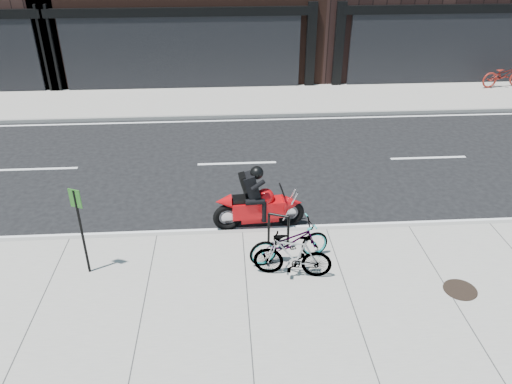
{
  "coord_description": "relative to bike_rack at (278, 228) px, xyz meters",
  "views": [
    {
      "loc": [
        -0.33,
        -11.78,
        6.67
      ],
      "look_at": [
        0.36,
        -1.45,
        0.9
      ],
      "focal_mm": 35.0,
      "sensor_mm": 36.0,
      "label": 1
    }
  ],
  "objects": [
    {
      "name": "bicycle_far",
      "position": [
        10.93,
        11.22,
        0.03
      ],
      "size": [
        2.1,
        1.04,
        1.06
      ],
      "primitive_type": "imported",
      "rotation": [
        0.0,
        0.0,
        1.75
      ],
      "color": "maroon",
      "rests_on": "sidewalk_far"
    },
    {
      "name": "bike_rack",
      "position": [
        0.0,
        0.0,
        0.0
      ],
      "size": [
        0.47,
        0.23,
        0.84
      ],
      "rotation": [
        0.0,
        0.0,
        -0.39
      ],
      "color": "black",
      "rests_on": "sidewalk_near"
    },
    {
      "name": "bicycle_rear",
      "position": [
        0.18,
        -1.04,
        -0.01
      ],
      "size": [
        1.66,
        0.74,
        0.97
      ],
      "primitive_type": "imported",
      "rotation": [
        0.0,
        0.0,
        4.53
      ],
      "color": "gray",
      "rests_on": "sidewalk_near"
    },
    {
      "name": "sidewalk_near",
      "position": [
        -0.78,
        -2.4,
        -0.56
      ],
      "size": [
        60.0,
        6.0,
        0.13
      ],
      "primitive_type": "cube",
      "color": "gray",
      "rests_on": "ground"
    },
    {
      "name": "motorcycle",
      "position": [
        -0.27,
        1.01,
        0.05
      ],
      "size": [
        2.22,
        0.55,
        1.66
      ],
      "rotation": [
        0.0,
        0.0,
        0.07
      ],
      "color": "black",
      "rests_on": "ground"
    },
    {
      "name": "manhole_cover",
      "position": [
        3.46,
        -1.74,
        -0.49
      ],
      "size": [
        0.79,
        0.79,
        0.02
      ],
      "primitive_type": "cylinder",
      "rotation": [
        0.0,
        0.0,
        -0.22
      ],
      "color": "black",
      "rests_on": "sidewalk_near"
    },
    {
      "name": "ground",
      "position": [
        -0.78,
        2.6,
        -0.62
      ],
      "size": [
        120.0,
        120.0,
        0.0
      ],
      "primitive_type": "plane",
      "color": "black",
      "rests_on": "ground"
    },
    {
      "name": "sign_post",
      "position": [
        -4.04,
        -0.65,
        0.67
      ],
      "size": [
        0.25,
        0.12,
        1.96
      ],
      "rotation": [
        0.0,
        0.0,
        -0.42
      ],
      "color": "black",
      "rests_on": "sidewalk_near"
    },
    {
      "name": "sidewalk_far",
      "position": [
        -0.78,
        10.35,
        -0.56
      ],
      "size": [
        60.0,
        3.5,
        0.13
      ],
      "primitive_type": "cube",
      "color": "gray",
      "rests_on": "ground"
    },
    {
      "name": "bicycle_front",
      "position": [
        0.17,
        -0.52,
        -0.03
      ],
      "size": [
        1.86,
        1.01,
        0.93
      ],
      "primitive_type": "imported",
      "rotation": [
        0.0,
        0.0,
        1.8
      ],
      "color": "gray",
      "rests_on": "sidewalk_near"
    }
  ]
}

